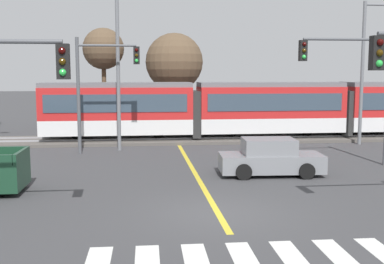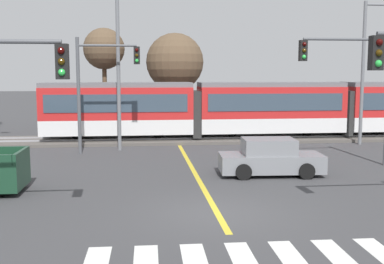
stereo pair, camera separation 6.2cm
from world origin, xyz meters
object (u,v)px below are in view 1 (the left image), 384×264
at_px(street_lamp_centre, 122,56).
at_px(sedan_crossing, 270,158).
at_px(bare_tree_west, 103,50).
at_px(traffic_light_far_left, 99,78).
at_px(street_lamp_east, 367,63).
at_px(bare_tree_east, 174,62).
at_px(traffic_light_mid_right, 358,76).
at_px(light_rail_tram, 270,107).

bearing_deg(street_lamp_centre, sedan_crossing, -49.01).
relative_size(sedan_crossing, bare_tree_west, 0.58).
xyz_separation_m(traffic_light_far_left, street_lamp_east, (15.16, 1.50, 0.80)).
bearing_deg(bare_tree_east, traffic_light_far_left, -114.62).
xyz_separation_m(sedan_crossing, traffic_light_far_left, (-7.36, 6.22, 3.24)).
xyz_separation_m(sedan_crossing, street_lamp_east, (7.80, 7.73, 4.04)).
relative_size(street_lamp_centre, street_lamp_east, 1.09).
distance_m(traffic_light_mid_right, bare_tree_west, 19.07).
height_order(sedan_crossing, traffic_light_far_left, traffic_light_far_left).
distance_m(sedan_crossing, bare_tree_east, 17.16).
relative_size(light_rail_tram, street_lamp_centre, 3.12).
relative_size(traffic_light_far_left, street_lamp_east, 0.73).
distance_m(traffic_light_far_left, bare_tree_west, 10.07).
bearing_deg(traffic_light_far_left, sedan_crossing, -40.22).
bearing_deg(bare_tree_west, bare_tree_east, 3.32).
xyz_separation_m(light_rail_tram, street_lamp_centre, (-9.07, -3.28, 3.04)).
xyz_separation_m(traffic_light_far_left, bare_tree_east, (4.66, 10.18, 1.02)).
bearing_deg(traffic_light_far_left, traffic_light_mid_right, -22.09).
height_order(traffic_light_far_left, street_lamp_east, street_lamp_east).
bearing_deg(light_rail_tram, bare_tree_east, 132.94).
bearing_deg(bare_tree_west, street_lamp_east, -28.27).
bearing_deg(street_lamp_centre, traffic_light_far_left, -140.79).
relative_size(traffic_light_far_left, street_lamp_centre, 0.67).
distance_m(sedan_crossing, traffic_light_far_left, 10.17).
relative_size(sedan_crossing, street_lamp_centre, 0.48).
xyz_separation_m(light_rail_tram, bare_tree_east, (-5.55, 5.96, 2.91)).
height_order(light_rail_tram, street_lamp_centre, street_lamp_centre).
bearing_deg(bare_tree_west, traffic_light_mid_right, -50.37).
height_order(sedan_crossing, street_lamp_east, street_lamp_east).
bearing_deg(bare_tree_east, bare_tree_west, -176.68).
relative_size(light_rail_tram, traffic_light_far_left, 4.67).
bearing_deg(traffic_light_mid_right, light_rail_tram, 99.40).
bearing_deg(street_lamp_east, bare_tree_east, 140.43).
bearing_deg(traffic_light_far_left, street_lamp_east, 5.66).
relative_size(traffic_light_far_left, bare_tree_east, 0.85).
xyz_separation_m(traffic_light_far_left, street_lamp_centre, (1.14, 0.93, 1.14)).
bearing_deg(light_rail_tram, street_lamp_centre, -160.09).
bearing_deg(street_lamp_centre, bare_tree_east, 69.15).
xyz_separation_m(bare_tree_west, bare_tree_east, (5.08, 0.29, -0.87)).
bearing_deg(traffic_light_far_left, bare_tree_west, 92.45).
bearing_deg(street_lamp_east, traffic_light_far_left, -174.34).
bearing_deg(sedan_crossing, bare_tree_west, 115.79).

